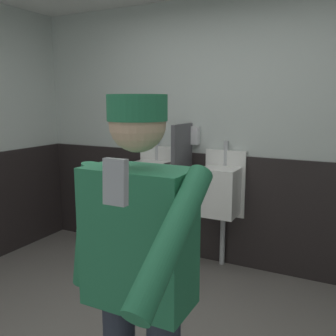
{
  "coord_description": "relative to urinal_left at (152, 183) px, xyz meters",
  "views": [
    {
      "loc": [
        1.1,
        -1.66,
        1.62
      ],
      "look_at": [
        0.18,
        0.14,
        1.25
      ],
      "focal_mm": 39.69,
      "sensor_mm": 36.0,
      "label": 1
    }
  ],
  "objects": [
    {
      "name": "urinal_left",
      "position": [
        0.0,
        0.0,
        0.0
      ],
      "size": [
        0.4,
        0.34,
        1.24
      ],
      "color": "white",
      "rests_on": "ground_plane"
    },
    {
      "name": "privacy_divider_panel",
      "position": [
        0.38,
        -0.07,
        0.17
      ],
      "size": [
        0.04,
        0.4,
        0.9
      ],
      "primitive_type": "cube",
      "color": "#4C4C51"
    },
    {
      "name": "urinal_middle",
      "position": [
        0.75,
        0.0,
        0.0
      ],
      "size": [
        0.4,
        0.34,
        1.24
      ],
      "color": "white",
      "rests_on": "ground_plane"
    },
    {
      "name": "person",
      "position": [
        1.11,
        -2.07,
        0.19
      ],
      "size": [
        0.65,
        0.6,
        1.64
      ],
      "color": "#2D3342",
      "rests_on": "ground_plane"
    },
    {
      "name": "soap_dispenser",
      "position": [
        0.42,
        0.12,
        0.5
      ],
      "size": [
        0.1,
        0.07,
        0.18
      ],
      "primitive_type": "cube",
      "color": "silver"
    },
    {
      "name": "cell_phone",
      "position": [
        1.36,
        -2.57,
        0.66
      ],
      "size": [
        0.06,
        0.02,
        0.11
      ],
      "primitive_type": "cube",
      "rotation": [
        -0.04,
        0.0,
        -0.01
      ],
      "color": "#A5A8B2"
    },
    {
      "name": "wall_back",
      "position": [
        0.76,
        0.22,
        0.51
      ],
      "size": [
        4.94,
        0.12,
        2.57
      ],
      "primitive_type": "cube",
      "color": "silver",
      "rests_on": "ground_plane"
    },
    {
      "name": "wainscot_band_back",
      "position": [
        0.76,
        0.14,
        -0.23
      ],
      "size": [
        4.34,
        0.03,
        1.1
      ],
      "primitive_type": "cube",
      "color": "black",
      "rests_on": "ground_plane"
    }
  ]
}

